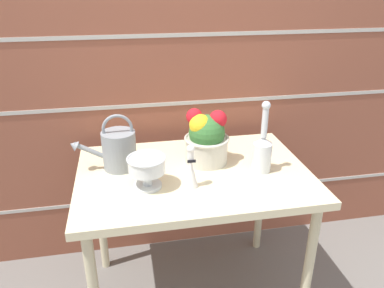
# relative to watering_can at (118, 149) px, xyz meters

# --- Properties ---
(brick_wall) EXTENTS (3.60, 0.08, 2.20)m
(brick_wall) POSITION_rel_watering_can_xyz_m (0.33, 0.39, 0.26)
(brick_wall) COLOR brown
(brick_wall) RESTS_ON ground_plane
(patio_table) EXTENTS (1.05, 0.73, 0.74)m
(patio_table) POSITION_rel_watering_can_xyz_m (0.33, -0.10, -0.17)
(patio_table) COLOR beige
(patio_table) RESTS_ON ground_plane
(watering_can) EXTENTS (0.30, 0.15, 0.26)m
(watering_can) POSITION_rel_watering_can_xyz_m (0.00, 0.00, 0.00)
(watering_can) COLOR gray
(watering_can) RESTS_ON patio_table
(crystal_pedestal_bowl) EXTENTS (0.16, 0.16, 0.14)m
(crystal_pedestal_bowl) POSITION_rel_watering_can_xyz_m (0.11, -0.20, -0.00)
(crystal_pedestal_bowl) COLOR silver
(crystal_pedestal_bowl) RESTS_ON patio_table
(flower_planter) EXTENTS (0.21, 0.21, 0.26)m
(flower_planter) POSITION_rel_watering_can_xyz_m (0.41, -0.02, 0.03)
(flower_planter) COLOR beige
(flower_planter) RESTS_ON patio_table
(glass_decanter) EXTENTS (0.09, 0.09, 0.33)m
(glass_decanter) POSITION_rel_watering_can_xyz_m (0.63, -0.15, 0.01)
(glass_decanter) COLOR silver
(glass_decanter) RESTS_ON patio_table
(figurine_vase) EXTENTS (0.06, 0.06, 0.19)m
(figurine_vase) POSITION_rel_watering_can_xyz_m (0.29, -0.23, -0.02)
(figurine_vase) COLOR white
(figurine_vase) RESTS_ON patio_table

